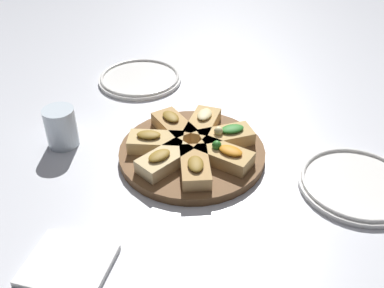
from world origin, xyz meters
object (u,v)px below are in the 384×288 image
object	(u,v)px
serving_board	(192,153)
plate_left	(140,78)
plate_right	(357,184)
water_glass	(61,127)
napkin_stack	(68,265)

from	to	relation	value
serving_board	plate_left	world-z (taller)	serving_board
plate_left	serving_board	bearing A→B (deg)	-29.57
serving_board	plate_left	size ratio (longest dim) A/B	1.37
plate_left	plate_right	bearing A→B (deg)	-5.65
water_glass	napkin_stack	xyz separation A→B (m)	(0.27, -0.21, -0.04)
plate_left	water_glass	size ratio (longest dim) A/B	2.54
plate_left	napkin_stack	xyz separation A→B (m)	(0.34, -0.53, -0.00)
serving_board	napkin_stack	world-z (taller)	serving_board
plate_right	napkin_stack	bearing A→B (deg)	-121.87
plate_right	water_glass	size ratio (longest dim) A/B	2.55
serving_board	napkin_stack	xyz separation A→B (m)	(0.02, -0.35, -0.00)
serving_board	water_glass	size ratio (longest dim) A/B	3.48
plate_left	water_glass	bearing A→B (deg)	-77.80
napkin_stack	plate_left	bearing A→B (deg)	122.60
serving_board	napkin_stack	size ratio (longest dim) A/B	2.30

